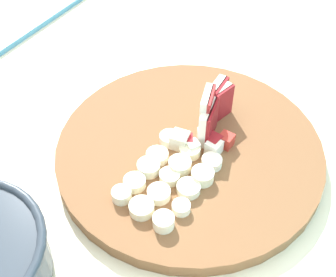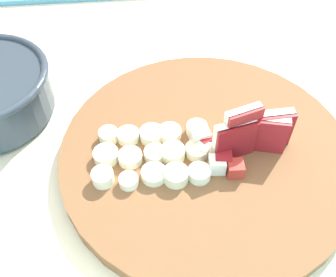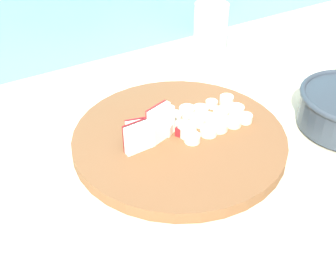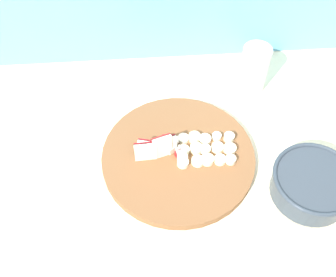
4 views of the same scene
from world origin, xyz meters
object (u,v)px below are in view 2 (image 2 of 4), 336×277
(cutting_board, at_px, (206,153))
(apple_wedge_fan, at_px, (253,133))
(banana_slice_rows, at_px, (153,154))
(apple_dice_pile, at_px, (214,152))

(cutting_board, distance_m, apple_wedge_fan, 0.06)
(cutting_board, height_order, banana_slice_rows, banana_slice_rows)
(cutting_board, distance_m, banana_slice_rows, 0.07)
(cutting_board, relative_size, banana_slice_rows, 2.51)
(cutting_board, relative_size, apple_dice_pile, 4.83)
(apple_wedge_fan, height_order, banana_slice_rows, apple_wedge_fan)
(apple_wedge_fan, distance_m, apple_dice_pile, 0.05)
(apple_wedge_fan, height_order, apple_dice_pile, apple_wedge_fan)
(apple_wedge_fan, xyz_separation_m, apple_dice_pile, (0.05, 0.01, -0.02))
(apple_dice_pile, bearing_deg, banana_slice_rows, -5.53)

